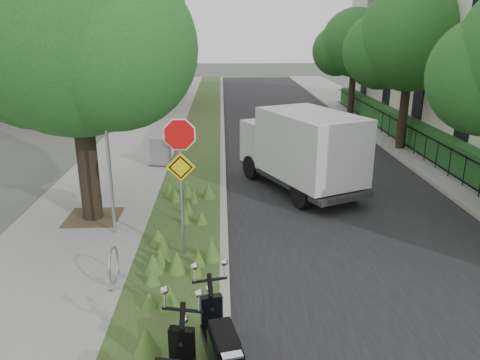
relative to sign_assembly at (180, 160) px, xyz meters
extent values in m
plane|color=#4C5147|center=(1.40, -0.58, -2.33)|extent=(120.00, 120.00, 0.00)
cube|color=gray|center=(-2.85, 9.42, -2.27)|extent=(3.50, 60.00, 0.12)
cube|color=#28471E|center=(-0.10, 9.42, -2.27)|extent=(2.00, 60.00, 0.12)
cube|color=#9E9991|center=(0.90, 9.42, -2.26)|extent=(0.20, 60.00, 0.13)
cube|color=black|center=(4.40, 9.42, -2.32)|extent=(7.00, 60.00, 0.01)
cube|color=#9E9991|center=(7.90, 9.42, -2.26)|extent=(0.20, 60.00, 0.13)
cube|color=gray|center=(9.60, 9.42, -2.27)|extent=(3.20, 60.00, 0.12)
cylinder|color=black|center=(-2.60, 2.22, 0.03)|extent=(0.52, 0.52, 4.48)
sphere|color=#194B1A|center=(-2.60, 2.22, 2.75)|extent=(5.40, 5.40, 5.40)
sphere|color=#194B1A|center=(-3.81, 3.03, 2.08)|extent=(4.05, 4.05, 4.05)
sphere|color=#194B1A|center=(-1.52, 1.54, 2.21)|extent=(3.78, 3.78, 3.78)
cube|color=#473828|center=(-2.60, 2.22, -2.20)|extent=(1.40, 1.40, 0.01)
cylinder|color=#A5A8AD|center=(-1.80, 1.22, -0.21)|extent=(0.08, 0.08, 4.00)
torus|color=#A5A8AD|center=(-1.30, -1.18, -1.83)|extent=(0.05, 0.77, 0.77)
cube|color=#A5A8AD|center=(-1.30, -1.54, -2.19)|extent=(0.06, 0.06, 0.04)
cube|color=#A5A8AD|center=(-1.30, -0.82, -2.19)|extent=(0.06, 0.06, 0.04)
cylinder|color=#A5A8AD|center=(0.00, 0.02, -0.71)|extent=(0.07, 0.07, 3.00)
cylinder|color=red|center=(0.00, -0.01, 0.54)|extent=(0.86, 0.03, 0.86)
cylinder|color=white|center=(0.00, 0.00, 0.54)|extent=(0.94, 0.02, 0.94)
cube|color=yellow|center=(0.00, -0.01, -0.16)|extent=(0.64, 0.03, 0.64)
cube|color=black|center=(8.60, 9.42, -1.26)|extent=(0.04, 24.00, 0.04)
cube|color=black|center=(8.60, 9.42, -2.06)|extent=(0.04, 24.00, 0.04)
cylinder|color=black|center=(8.60, 9.42, -1.71)|extent=(0.03, 0.03, 1.00)
cube|color=#184017|center=(9.30, 9.42, -1.66)|extent=(1.00, 24.00, 1.10)
cube|color=#2D2D33|center=(9.35, 9.42, 1.97)|extent=(0.25, 26.00, 0.60)
cube|color=maroon|center=(-8.10, 21.42, 1.67)|extent=(9.00, 10.00, 8.00)
cylinder|color=black|center=(8.40, 9.42, -0.19)|extent=(0.36, 0.36, 4.03)
sphere|color=#194B1A|center=(8.40, 9.42, 2.26)|extent=(4.20, 4.20, 4.20)
sphere|color=#194B1A|center=(7.46, 10.05, 1.73)|extent=(3.15, 3.15, 3.15)
sphere|color=#194B1A|center=(9.24, 8.89, 1.84)|extent=(2.94, 2.94, 2.94)
cylinder|color=black|center=(8.40, 17.42, -0.39)|extent=(0.36, 0.36, 3.64)
sphere|color=#194B1A|center=(8.40, 17.42, 1.82)|extent=(3.80, 3.80, 3.80)
sphere|color=#194B1A|center=(7.54, 17.99, 1.35)|extent=(2.85, 2.85, 2.85)
sphere|color=#194B1A|center=(9.16, 16.94, 1.44)|extent=(2.66, 2.66, 2.66)
cylinder|color=black|center=(0.65, -3.07, -1.93)|extent=(0.25, 0.56, 0.55)
cube|color=black|center=(0.81, -3.76, -1.91)|extent=(0.62, 1.27, 0.19)
cube|color=black|center=(0.89, -4.12, -1.66)|extent=(0.52, 0.75, 0.42)
cube|color=black|center=(0.88, -4.07, -1.38)|extent=(0.45, 0.69, 0.13)
cube|color=#262628|center=(3.35, 4.57, -1.87)|extent=(3.59, 5.07, 0.16)
cube|color=#B7BABC|center=(2.60, 6.24, -1.11)|extent=(2.19, 1.90, 1.44)
cube|color=silver|center=(3.55, 4.12, -0.75)|extent=(3.20, 3.92, 1.97)
cube|color=#262628|center=(-1.40, 7.20, -2.19)|extent=(0.85, 0.64, 0.03)
cube|color=gray|center=(-1.40, 7.20, -1.69)|extent=(0.75, 0.54, 1.02)
camera|label=1|loc=(0.89, -9.54, 2.67)|focal=35.00mm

